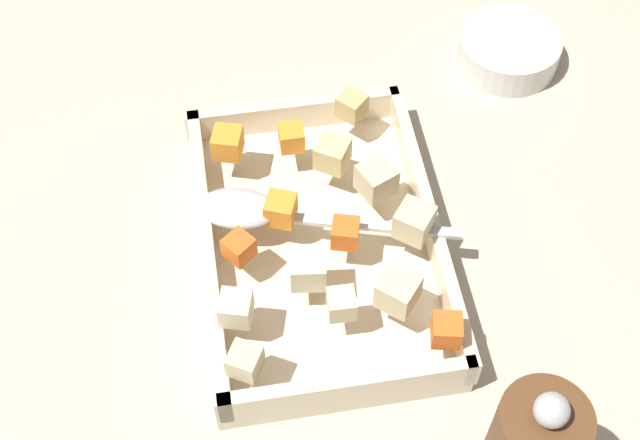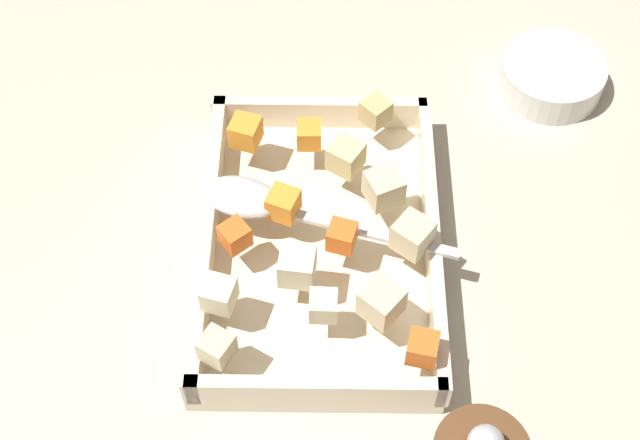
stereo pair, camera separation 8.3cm
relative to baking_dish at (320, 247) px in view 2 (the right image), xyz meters
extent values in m
plane|color=#BCB29E|center=(0.02, 0.00, -0.01)|extent=(4.00, 4.00, 0.00)
cube|color=beige|center=(0.00, 0.00, -0.01)|extent=(0.33, 0.22, 0.01)
cube|color=beige|center=(0.00, -0.11, 0.02)|extent=(0.33, 0.01, 0.04)
cube|color=beige|center=(0.00, 0.11, 0.02)|extent=(0.33, 0.01, 0.04)
cube|color=beige|center=(-0.16, 0.00, 0.02)|extent=(0.01, 0.22, 0.04)
cube|color=beige|center=(0.16, 0.00, 0.02)|extent=(0.01, 0.22, 0.04)
cube|color=orange|center=(0.02, -0.08, 0.05)|extent=(0.03, 0.03, 0.02)
cube|color=orange|center=(0.13, 0.09, 0.05)|extent=(0.03, 0.03, 0.03)
cube|color=orange|center=(-0.10, -0.01, 0.05)|extent=(0.02, 0.02, 0.02)
cube|color=orange|center=(-0.10, -0.07, 0.05)|extent=(0.03, 0.03, 0.03)
cube|color=orange|center=(-0.02, -0.03, 0.05)|extent=(0.03, 0.03, 0.03)
cube|color=orange|center=(0.02, 0.02, 0.05)|extent=(0.03, 0.03, 0.02)
cube|color=beige|center=(0.09, 0.05, 0.05)|extent=(0.04, 0.04, 0.03)
cube|color=tan|center=(-0.13, 0.05, 0.05)|extent=(0.04, 0.04, 0.02)
cube|color=beige|center=(-0.03, 0.06, 0.05)|extent=(0.04, 0.04, 0.03)
cube|color=beige|center=(0.05, -0.02, 0.05)|extent=(0.03, 0.03, 0.03)
cube|color=beige|center=(0.08, -0.09, 0.05)|extent=(0.03, 0.03, 0.03)
cube|color=beige|center=(0.02, 0.08, 0.05)|extent=(0.04, 0.04, 0.03)
cube|color=beige|center=(0.09, 0.00, 0.05)|extent=(0.02, 0.02, 0.02)
cube|color=#E0CC89|center=(-0.07, 0.02, 0.05)|extent=(0.04, 0.04, 0.03)
cube|color=beige|center=(0.13, -0.08, 0.05)|extent=(0.03, 0.03, 0.03)
ellipsoid|color=silver|center=(-0.03, -0.07, 0.05)|extent=(0.06, 0.08, 0.02)
cube|color=silver|center=(0.01, 0.04, 0.04)|extent=(0.06, 0.17, 0.01)
cylinder|color=silver|center=(-0.23, 0.25, 0.00)|extent=(0.11, 0.11, 0.04)
camera|label=1|loc=(0.47, -0.08, 0.72)|focal=50.38mm
camera|label=2|loc=(0.48, 0.01, 0.72)|focal=50.38mm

